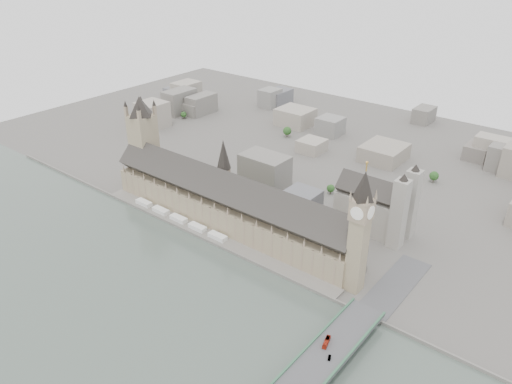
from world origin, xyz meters
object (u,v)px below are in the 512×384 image
Objects in this scene: palace_of_westminster at (228,203)px; car_silver at (329,358)px; westminster_abbey at (376,207)px; elizabeth_tower at (360,224)px; victoria_tower at (143,138)px; westminster_bridge at (312,375)px; red_bus_north at (326,342)px.

palace_of_westminster is 190.91m from car_silver.
westminster_abbey is at bearing 34.17° from palace_of_westminster.
victoria_tower is (-260.00, 18.00, -2.88)m from elizabeth_tower.
westminster_bridge is 4.78× the size of westminster_abbey.
victoria_tower reaches higher than red_bus_north.
westminster_bridge is (162.00, -107.20, -17.58)m from palace_of_westminster.
car_silver is at bearing -71.28° from elizabeth_tower.
victoria_tower is at bearing 158.22° from westminster_bridge.
red_bus_north is 2.46× the size of car_silver.
car_silver is (54.92, -169.15, -14.07)m from westminster_abbey.
car_silver is (287.84, -100.15, -44.19)m from victoria_tower.
red_bus_north is 12.50m from car_silver.
palace_of_westminster reaches higher than red_bus_north.
westminster_abbey is (110.92, 75.30, 2.38)m from palace_of_westminster.
westminster_bridge is at bearing -75.89° from elizabeth_tower.
palace_of_westminster is 2.65× the size of victoria_tower.
westminster_abbey is at bearing 16.50° from victoria_tower.
westminster_abbey is 14.70× the size of car_silver.
westminster_bridge is 15.09m from car_silver.
victoria_tower is at bearing -163.50° from westminster_abbey.
elizabeth_tower is 23.24× the size of car_silver.
westminster_abbey is (-27.08, 87.00, -33.01)m from elizabeth_tower.
car_silver is at bearing -29.50° from palace_of_westminster.
victoria_tower reaches higher than palace_of_westminster.
westminster_bridge is at bearing -21.78° from victoria_tower.
westminster_bridge is at bearing -33.49° from palace_of_westminster.
westminster_bridge is 24.21m from red_bus_north.
palace_of_westminster is at bearing 175.15° from elizabeth_tower.
palace_of_westminster is 23.29× the size of red_bus_north.
westminster_abbey is at bearing 107.29° from elizabeth_tower.
red_bus_north is at bearing -74.75° from elizabeth_tower.
victoria_tower is at bearing 136.82° from car_silver.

